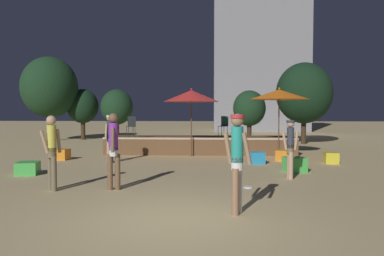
{
  "coord_description": "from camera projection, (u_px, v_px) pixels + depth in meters",
  "views": [
    {
      "loc": [
        0.67,
        -6.45,
        1.93
      ],
      "look_at": [
        0.0,
        6.6,
        1.31
      ],
      "focal_mm": 35.0,
      "sensor_mm": 36.0,
      "label": 1
    }
  ],
  "objects": [
    {
      "name": "background_tree_3",
      "position": [
        249.0,
        108.0,
        22.49
      ],
      "size": [
        1.95,
        1.95,
        3.13
      ],
      "color": "#3D2B1C",
      "rests_on": "ground"
    },
    {
      "name": "patio_umbrella_0",
      "position": [
        191.0,
        96.0,
        15.58
      ],
      "size": [
        2.34,
        2.34,
        2.85
      ],
      "color": "brown",
      "rests_on": "ground"
    },
    {
      "name": "cube_seat_2",
      "position": [
        282.0,
        155.0,
        14.3
      ],
      "size": [
        0.62,
        0.62,
        0.41
      ],
      "rotation": [
        0.0,
        0.0,
        -0.19
      ],
      "color": "orange",
      "rests_on": "ground"
    },
    {
      "name": "bistro_chair_1",
      "position": [
        224.0,
        124.0,
        16.91
      ],
      "size": [
        0.47,
        0.47,
        0.9
      ],
      "rotation": [
        0.0,
        0.0,
        5.72
      ],
      "color": "#1E4C47",
      "rests_on": "wooden_deck"
    },
    {
      "name": "background_tree_1",
      "position": [
        117.0,
        107.0,
        23.82
      ],
      "size": [
        2.04,
        2.04,
        3.27
      ],
      "color": "#3D2B1C",
      "rests_on": "ground"
    },
    {
      "name": "person_0",
      "position": [
        52.0,
        149.0,
        8.94
      ],
      "size": [
        0.4,
        0.46,
        1.81
      ],
      "rotation": [
        0.0,
        0.0,
        2.45
      ],
      "color": "#72664C",
      "rests_on": "ground"
    },
    {
      "name": "cube_seat_3",
      "position": [
        256.0,
        158.0,
        13.52
      ],
      "size": [
        0.64,
        0.64,
        0.43
      ],
      "rotation": [
        0.0,
        0.0,
        0.24
      ],
      "color": "#2D9EDB",
      "rests_on": "ground"
    },
    {
      "name": "patio_umbrella_1",
      "position": [
        279.0,
        95.0,
        15.55
      ],
      "size": [
        2.49,
        2.49,
        2.88
      ],
      "color": "brown",
      "rests_on": "ground"
    },
    {
      "name": "person_1",
      "position": [
        110.0,
        136.0,
        13.75
      ],
      "size": [
        0.32,
        0.42,
        1.76
      ],
      "rotation": [
        0.0,
        0.0,
        5.69
      ],
      "color": "tan",
      "rests_on": "ground"
    },
    {
      "name": "cube_seat_5",
      "position": [
        63.0,
        154.0,
        14.57
      ],
      "size": [
        0.52,
        0.52,
        0.42
      ],
      "rotation": [
        0.0,
        0.0,
        -0.17
      ],
      "color": "orange",
      "rests_on": "ground"
    },
    {
      "name": "distant_building",
      "position": [
        260.0,
        58.0,
        35.35
      ],
      "size": [
        8.62,
        4.9,
        13.72
      ],
      "color": "gray",
      "rests_on": "ground"
    },
    {
      "name": "background_tree_2",
      "position": [
        50.0,
        87.0,
        23.6
      ],
      "size": [
        3.5,
        3.5,
        5.31
      ],
      "color": "#3D2B1C",
      "rests_on": "ground"
    },
    {
      "name": "cube_seat_4",
      "position": [
        28.0,
        168.0,
        11.23
      ],
      "size": [
        0.71,
        0.71,
        0.38
      ],
      "rotation": [
        0.0,
        0.0,
        0.19
      ],
      "color": "#4CC651",
      "rests_on": "ground"
    },
    {
      "name": "person_4",
      "position": [
        114.0,
        147.0,
        9.04
      ],
      "size": [
        0.31,
        0.58,
        1.86
      ],
      "rotation": [
        0.0,
        0.0,
        0.17
      ],
      "color": "brown",
      "rests_on": "ground"
    },
    {
      "name": "background_tree_4",
      "position": [
        304.0,
        93.0,
        21.38
      ],
      "size": [
        3.16,
        3.16,
        4.66
      ],
      "color": "#3D2B1C",
      "rests_on": "ground"
    },
    {
      "name": "frisbee_disc",
      "position": [
        248.0,
        187.0,
        9.29
      ],
      "size": [
        0.24,
        0.24,
        0.03
      ],
      "color": "white",
      "rests_on": "ground"
    },
    {
      "name": "background_tree_0",
      "position": [
        83.0,
        106.0,
        24.56
      ],
      "size": [
        2.03,
        2.03,
        3.33
      ],
      "color": "#3D2B1C",
      "rests_on": "ground"
    },
    {
      "name": "person_2",
      "position": [
        290.0,
        146.0,
        10.5
      ],
      "size": [
        0.48,
        0.29,
        1.66
      ],
      "rotation": [
        0.0,
        0.0,
        4.77
      ],
      "color": "tan",
      "rests_on": "ground"
    },
    {
      "name": "bistro_chair_0",
      "position": [
        131.0,
        124.0,
        16.47
      ],
      "size": [
        0.46,
        0.46,
        0.9
      ],
      "rotation": [
        0.0,
        0.0,
        3.64
      ],
      "color": "#2D3338",
      "rests_on": "wooden_deck"
    },
    {
      "name": "cube_seat_0",
      "position": [
        331.0,
        158.0,
        13.55
      ],
      "size": [
        0.49,
        0.49,
        0.41
      ],
      "rotation": [
        0.0,
        0.0,
        -0.05
      ],
      "color": "yellow",
      "rests_on": "ground"
    },
    {
      "name": "person_3",
      "position": [
        237.0,
        156.0,
        6.91
      ],
      "size": [
        0.54,
        0.3,
        1.87
      ],
      "rotation": [
        0.0,
        0.0,
        1.17
      ],
      "color": "#997051",
      "rests_on": "ground"
    },
    {
      "name": "wooden_deck",
      "position": [
        200.0,
        145.0,
        17.22
      ],
      "size": [
        8.31,
        2.76,
        0.77
      ],
      "color": "brown",
      "rests_on": "ground"
    },
    {
      "name": "ground_plane",
      "position": [
        173.0,
        220.0,
        6.56
      ],
      "size": [
        120.0,
        120.0,
        0.0
      ],
      "primitive_type": "plane",
      "color": "tan"
    },
    {
      "name": "cube_seat_1",
      "position": [
        295.0,
        165.0,
        11.72
      ],
      "size": [
        0.73,
        0.73,
        0.46
      ],
      "rotation": [
        0.0,
        0.0,
        0.28
      ],
      "color": "#4CC651",
      "rests_on": "ground"
    }
  ]
}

